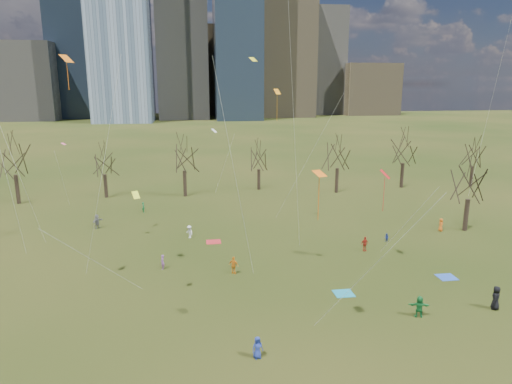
{
  "coord_description": "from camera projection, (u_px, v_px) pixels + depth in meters",
  "views": [
    {
      "loc": [
        -6.1,
        -29.6,
        16.98
      ],
      "look_at": [
        0.0,
        12.0,
        7.0
      ],
      "focal_mm": 32.0,
      "sensor_mm": 36.0,
      "label": 1
    }
  ],
  "objects": [
    {
      "name": "ground",
      "position": [
        280.0,
        323.0,
        33.27
      ],
      "size": [
        500.0,
        500.0,
        0.0
      ],
      "primitive_type": "plane",
      "color": "black",
      "rests_on": "ground"
    },
    {
      "name": "downtown_skyline",
      "position": [
        193.0,
        39.0,
        226.7
      ],
      "size": [
        212.5,
        78.0,
        118.0
      ],
      "color": "slate",
      "rests_on": "ground"
    },
    {
      "name": "bare_tree_row",
      "position": [
        231.0,
        159.0,
        67.68
      ],
      "size": [
        113.04,
        29.8,
        9.5
      ],
      "color": "black",
      "rests_on": "ground"
    },
    {
      "name": "blanket_teal",
      "position": [
        344.0,
        293.0,
        37.89
      ],
      "size": [
        1.6,
        1.5,
        0.03
      ],
      "primitive_type": "cube",
      "color": "teal",
      "rests_on": "ground"
    },
    {
      "name": "blanket_navy",
      "position": [
        447.0,
        277.0,
        41.08
      ],
      "size": [
        1.6,
        1.5,
        0.03
      ],
      "primitive_type": "cube",
      "color": "blue",
      "rests_on": "ground"
    },
    {
      "name": "blanket_crimson",
      "position": [
        214.0,
        242.0,
        50.27
      ],
      "size": [
        1.6,
        1.5,
        0.03
      ],
      "primitive_type": "cube",
      "color": "red",
      "rests_on": "ground"
    },
    {
      "name": "person_0",
      "position": [
        257.0,
        348.0,
        28.82
      ],
      "size": [
        0.81,
        0.63,
        1.47
      ],
      "primitive_type": "imported",
      "rotation": [
        0.0,
        0.0,
        0.25
      ],
      "color": "#223695",
      "rests_on": "ground"
    },
    {
      "name": "person_4",
      "position": [
        234.0,
        265.0,
        41.65
      ],
      "size": [
        1.03,
        0.88,
        1.66
      ],
      "primitive_type": "imported",
      "rotation": [
        0.0,
        0.0,
        2.55
      ],
      "color": "orange",
      "rests_on": "ground"
    },
    {
      "name": "person_5",
      "position": [
        419.0,
        307.0,
        33.94
      ],
      "size": [
        1.62,
        0.86,
        1.67
      ],
      "primitive_type": "imported",
      "rotation": [
        0.0,
        0.0,
        2.89
      ],
      "color": "#1C7E39",
      "rests_on": "ground"
    },
    {
      "name": "person_6",
      "position": [
        496.0,
        298.0,
        35.08
      ],
      "size": [
        1.05,
        1.09,
        1.88
      ],
      "primitive_type": "imported",
      "rotation": [
        0.0,
        0.0,
        4.02
      ],
      "color": "black",
      "rests_on": "ground"
    },
    {
      "name": "person_7",
      "position": [
        163.0,
        262.0,
        42.77
      ],
      "size": [
        0.4,
        0.55,
        1.41
      ],
      "primitive_type": "imported",
      "rotation": [
        0.0,
        0.0,
        4.57
      ],
      "color": "#9051A3",
      "rests_on": "ground"
    },
    {
      "name": "person_8",
      "position": [
        387.0,
        238.0,
        50.15
      ],
      "size": [
        0.51,
        0.58,
        0.99
      ],
      "primitive_type": "imported",
      "rotation": [
        0.0,
        0.0,
        5.05
      ],
      "color": "#2438A0",
      "rests_on": "ground"
    },
    {
      "name": "person_9",
      "position": [
        189.0,
        232.0,
        51.45
      ],
      "size": [
        1.02,
        1.08,
        1.46
      ],
      "primitive_type": "imported",
      "rotation": [
        0.0,
        0.0,
        5.39
      ],
      "color": "silver",
      "rests_on": "ground"
    },
    {
      "name": "person_10",
      "position": [
        365.0,
        244.0,
        47.41
      ],
      "size": [
        0.98,
        0.61,
        1.56
      ],
      "primitive_type": "imported",
      "rotation": [
        0.0,
        0.0,
        0.27
      ],
      "color": "#AE2518",
      "rests_on": "ground"
    },
    {
      "name": "person_11",
      "position": [
        97.0,
        221.0,
        54.82
      ],
      "size": [
        1.31,
        1.65,
        1.75
      ],
      "primitive_type": "imported",
      "rotation": [
        0.0,
        0.0,
        1.0
      ],
      "color": "slate",
      "rests_on": "ground"
    },
    {
      "name": "person_12",
      "position": [
        441.0,
        225.0,
        53.83
      ],
      "size": [
        0.72,
        0.88,
        1.55
      ],
      "primitive_type": "imported",
      "rotation": [
        0.0,
        0.0,
        1.23
      ],
      "color": "orange",
      "rests_on": "ground"
    },
    {
      "name": "person_13",
      "position": [
        143.0,
        207.0,
        61.65
      ],
      "size": [
        0.52,
        0.61,
        1.43
      ],
      "primitive_type": "imported",
      "rotation": [
        0.0,
        0.0,
        1.96
      ],
      "color": "#176A36",
      "rests_on": "ground"
    },
    {
      "name": "kites_airborne",
      "position": [
        269.0,
        133.0,
        42.03
      ],
      "size": [
        56.85,
        45.29,
        30.79
      ],
      "color": "orange",
      "rests_on": "ground"
    }
  ]
}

